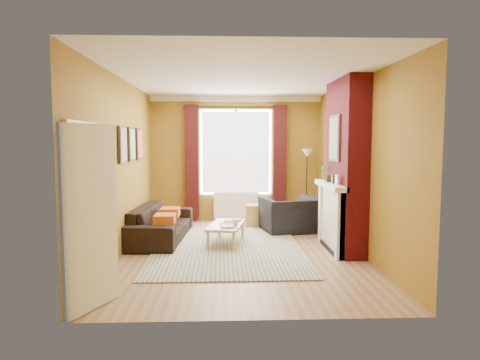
# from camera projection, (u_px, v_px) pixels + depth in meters

# --- Properties ---
(ground) EXTENTS (5.50, 5.50, 0.00)m
(ground) POSITION_uv_depth(u_px,v_px,m) (241.00, 251.00, 7.06)
(ground) COLOR brown
(ground) RESTS_ON ground
(room_walls) EXTENTS (3.82, 5.54, 2.83)m
(room_walls) POSITION_uv_depth(u_px,v_px,m) (278.00, 166.00, 7.23)
(room_walls) COLOR olive
(room_walls) RESTS_ON ground
(striped_rug) EXTENTS (2.48, 3.42, 0.02)m
(striped_rug) POSITION_uv_depth(u_px,v_px,m) (227.00, 248.00, 7.16)
(striped_rug) COLOR #316588
(striped_rug) RESTS_ON ground
(sofa) EXTENTS (1.00, 2.21, 0.63)m
(sofa) POSITION_uv_depth(u_px,v_px,m) (161.00, 223.00, 7.81)
(sofa) COLOR black
(sofa) RESTS_ON ground
(armchair) EXTENTS (1.24, 1.14, 0.69)m
(armchair) POSITION_uv_depth(u_px,v_px,m) (290.00, 215.00, 8.49)
(armchair) COLOR black
(armchair) RESTS_ON ground
(coffee_table) EXTENTS (0.74, 1.16, 0.36)m
(coffee_table) POSITION_uv_depth(u_px,v_px,m) (226.00, 226.00, 7.47)
(coffee_table) COLOR tan
(coffee_table) RESTS_ON ground
(wicker_stool) EXTENTS (0.49, 0.49, 0.47)m
(wicker_stool) POSITION_uv_depth(u_px,v_px,m) (254.00, 216.00, 9.02)
(wicker_stool) COLOR #A77748
(wicker_stool) RESTS_ON ground
(floor_lamp) EXTENTS (0.30, 0.30, 1.63)m
(floor_lamp) POSITION_uv_depth(u_px,v_px,m) (307.00, 165.00, 9.36)
(floor_lamp) COLOR black
(floor_lamp) RESTS_ON ground
(book_a) EXTENTS (0.24, 0.31, 0.03)m
(book_a) POSITION_uv_depth(u_px,v_px,m) (220.00, 226.00, 7.21)
(book_a) COLOR #999999
(book_a) RESTS_ON coffee_table
(book_b) EXTENTS (0.36, 0.39, 0.02)m
(book_b) POSITION_uv_depth(u_px,v_px,m) (228.00, 220.00, 7.78)
(book_b) COLOR #999999
(book_b) RESTS_ON coffee_table
(mug) EXTENTS (0.14, 0.14, 0.10)m
(mug) POSITION_uv_depth(u_px,v_px,m) (236.00, 223.00, 7.28)
(mug) COLOR #999999
(mug) RESTS_ON coffee_table
(tv_remote) EXTENTS (0.13, 0.16, 0.02)m
(tv_remote) POSITION_uv_depth(u_px,v_px,m) (223.00, 223.00, 7.46)
(tv_remote) COLOR #29292B
(tv_remote) RESTS_ON coffee_table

